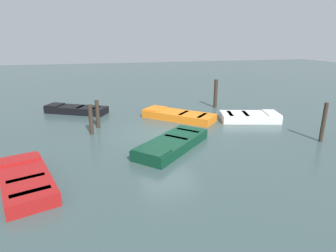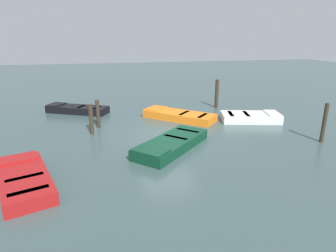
{
  "view_description": "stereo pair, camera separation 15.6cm",
  "coord_description": "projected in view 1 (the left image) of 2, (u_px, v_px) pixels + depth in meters",
  "views": [
    {
      "loc": [
        3.11,
        11.99,
        4.21
      ],
      "look_at": [
        0.0,
        0.0,
        0.35
      ],
      "focal_mm": 30.14,
      "sensor_mm": 36.0,
      "label": 1
    },
    {
      "loc": [
        2.96,
        12.03,
        4.21
      ],
      "look_at": [
        0.0,
        0.0,
        0.35
      ],
      "focal_mm": 30.14,
      "sensor_mm": 36.0,
      "label": 2
    }
  ],
  "objects": [
    {
      "name": "ground_plane",
      "position": [
        168.0,
        133.0,
        13.08
      ],
      "size": [
        80.0,
        80.0,
        0.0
      ],
      "primitive_type": "plane",
      "color": "#384C4C"
    },
    {
      "name": "rowboat_dark_green",
      "position": [
        172.0,
        144.0,
        11.18
      ],
      "size": [
        3.63,
        3.58,
        0.46
      ],
      "rotation": [
        0.0,
        0.0,
        0.77
      ],
      "color": "#0C3823",
      "rests_on": "ground_plane"
    },
    {
      "name": "rowboat_white",
      "position": [
        250.0,
        117.0,
        15.03
      ],
      "size": [
        3.27,
        2.2,
        0.46
      ],
      "rotation": [
        0.0,
        0.0,
        2.88
      ],
      "color": "silver",
      "rests_on": "ground_plane"
    },
    {
      "name": "rowboat_orange",
      "position": [
        178.0,
        115.0,
        15.29
      ],
      "size": [
        3.74,
        3.67,
        0.46
      ],
      "rotation": [
        0.0,
        0.0,
        5.52
      ],
      "color": "orange",
      "rests_on": "ground_plane"
    },
    {
      "name": "rowboat_red",
      "position": [
        25.0,
        180.0,
        8.32
      ],
      "size": [
        2.25,
        3.47,
        0.46
      ],
      "rotation": [
        0.0,
        0.0,
        5.03
      ],
      "color": "maroon",
      "rests_on": "ground_plane"
    },
    {
      "name": "rowboat_black",
      "position": [
        76.0,
        109.0,
        16.56
      ],
      "size": [
        3.71,
        2.63,
        0.46
      ],
      "rotation": [
        0.0,
        0.0,
        5.8
      ],
      "color": "black",
      "rests_on": "ground_plane"
    },
    {
      "name": "mooring_piling_mid_left",
      "position": [
        91.0,
        120.0,
        12.76
      ],
      "size": [
        0.19,
        0.19,
        1.39
      ],
      "primitive_type": "cylinder",
      "color": "#33281E",
      "rests_on": "ground_plane"
    },
    {
      "name": "mooring_piling_far_right",
      "position": [
        216.0,
        94.0,
        17.74
      ],
      "size": [
        0.23,
        0.23,
        1.77
      ],
      "primitive_type": "cylinder",
      "color": "#33281E",
      "rests_on": "ground_plane"
    },
    {
      "name": "mooring_piling_near_right",
      "position": [
        324.0,
        122.0,
        11.8
      ],
      "size": [
        0.16,
        0.16,
        1.69
      ],
      "primitive_type": "cylinder",
      "color": "#33281E",
      "rests_on": "ground_plane"
    },
    {
      "name": "mooring_piling_mid_right",
      "position": [
        98.0,
        114.0,
        13.69
      ],
      "size": [
        0.18,
        0.18,
        1.38
      ],
      "primitive_type": "cylinder",
      "color": "#33281E",
      "rests_on": "ground_plane"
    }
  ]
}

